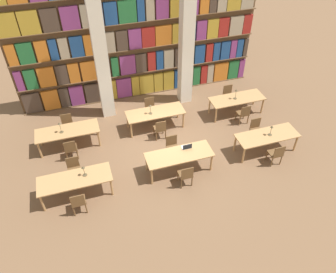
# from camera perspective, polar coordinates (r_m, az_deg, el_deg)

# --- Properties ---
(ground_plane) EXTENTS (40.00, 40.00, 0.00)m
(ground_plane) POSITION_cam_1_polar(r_m,az_deg,el_deg) (12.09, -0.18, -2.02)
(ground_plane) COLOR brown
(bookshelf_bank) EXTENTS (10.14, 0.35, 5.50)m
(bookshelf_bank) POSITION_cam_1_polar(r_m,az_deg,el_deg) (13.73, -5.13, 16.89)
(bookshelf_bank) COLOR brown
(bookshelf_bank) RESTS_ON ground_plane
(pillar_left) EXTENTS (0.50, 0.50, 6.00)m
(pillar_left) POSITION_cam_1_polar(r_m,az_deg,el_deg) (12.45, -11.90, 15.18)
(pillar_left) COLOR silver
(pillar_left) RESTS_ON ground_plane
(pillar_center) EXTENTS (0.50, 0.50, 6.00)m
(pillar_center) POSITION_cam_1_polar(r_m,az_deg,el_deg) (13.14, 3.28, 17.36)
(pillar_center) COLOR silver
(pillar_center) RESTS_ON ground_plane
(reading_table_0) EXTENTS (2.24, 0.82, 0.74)m
(reading_table_0) POSITION_cam_1_polar(r_m,az_deg,el_deg) (10.50, -15.91, -7.36)
(reading_table_0) COLOR tan
(reading_table_0) RESTS_ON ground_plane
(chair_0) EXTENTS (0.42, 0.40, 0.88)m
(chair_0) POSITION_cam_1_polar(r_m,az_deg,el_deg) (10.18, -15.36, -10.89)
(chair_0) COLOR brown
(chair_0) RESTS_ON ground_plane
(chair_1) EXTENTS (0.42, 0.40, 0.88)m
(chair_1) POSITION_cam_1_polar(r_m,az_deg,el_deg) (11.12, -16.07, -5.43)
(chair_1) COLOR brown
(chair_1) RESTS_ON ground_plane
(desk_lamp_0) EXTENTS (0.14, 0.14, 0.39)m
(desk_lamp_0) POSITION_cam_1_polar(r_m,az_deg,el_deg) (10.28, -14.49, -5.55)
(desk_lamp_0) COLOR brown
(desk_lamp_0) RESTS_ON reading_table_0
(reading_table_1) EXTENTS (2.24, 0.82, 0.74)m
(reading_table_1) POSITION_cam_1_polar(r_m,az_deg,el_deg) (10.85, 1.96, -3.39)
(reading_table_1) COLOR tan
(reading_table_1) RESTS_ON ground_plane
(chair_2) EXTENTS (0.42, 0.40, 0.88)m
(chair_2) POSITION_cam_1_polar(r_m,az_deg,el_deg) (10.53, 3.14, -6.65)
(chair_2) COLOR brown
(chair_2) RESTS_ON ground_plane
(chair_3) EXTENTS (0.42, 0.40, 0.88)m
(chair_3) POSITION_cam_1_polar(r_m,az_deg,el_deg) (11.46, 0.77, -1.75)
(chair_3) COLOR brown
(chair_3) RESTS_ON ground_plane
(laptop) EXTENTS (0.32, 0.22, 0.21)m
(laptop) POSITION_cam_1_polar(r_m,az_deg,el_deg) (11.01, 3.26, -1.83)
(laptop) COLOR silver
(laptop) RESTS_ON reading_table_1
(reading_table_2) EXTENTS (2.24, 0.82, 0.74)m
(reading_table_2) POSITION_cam_1_polar(r_m,az_deg,el_deg) (12.08, 16.86, -0.03)
(reading_table_2) COLOR tan
(reading_table_2) RESTS_ON ground_plane
(chair_4) EXTENTS (0.42, 0.40, 0.88)m
(chair_4) POSITION_cam_1_polar(r_m,az_deg,el_deg) (11.79, 18.34, -2.85)
(chair_4) COLOR brown
(chair_4) RESTS_ON ground_plane
(chair_5) EXTENTS (0.42, 0.40, 0.88)m
(chair_5) POSITION_cam_1_polar(r_m,az_deg,el_deg) (12.62, 15.10, 1.29)
(chair_5) COLOR brown
(chair_5) RESTS_ON ground_plane
(desk_lamp_1) EXTENTS (0.14, 0.14, 0.41)m
(desk_lamp_1) POSITION_cam_1_polar(r_m,az_deg,el_deg) (11.89, 17.57, 1.28)
(desk_lamp_1) COLOR brown
(desk_lamp_1) RESTS_ON reading_table_2
(reading_table_3) EXTENTS (2.24, 0.82, 0.74)m
(reading_table_3) POSITION_cam_1_polar(r_m,az_deg,el_deg) (12.29, -17.10, 0.74)
(reading_table_3) COLOR tan
(reading_table_3) RESTS_ON ground_plane
(chair_6) EXTENTS (0.42, 0.40, 0.88)m
(chair_6) POSITION_cam_1_polar(r_m,az_deg,el_deg) (11.88, -16.59, -2.00)
(chair_6) COLOR brown
(chair_6) RESTS_ON ground_plane
(chair_7) EXTENTS (0.42, 0.40, 0.88)m
(chair_7) POSITION_cam_1_polar(r_m,az_deg,el_deg) (12.96, -17.09, 2.01)
(chair_7) COLOR brown
(chair_7) RESTS_ON ground_plane
(desk_lamp_2) EXTENTS (0.14, 0.14, 0.44)m
(desk_lamp_2) POSITION_cam_1_polar(r_m,az_deg,el_deg) (12.05, -18.32, 1.80)
(desk_lamp_2) COLOR brown
(desk_lamp_2) RESTS_ON reading_table_3
(reading_table_4) EXTENTS (2.24, 0.82, 0.74)m
(reading_table_4) POSITION_cam_1_polar(r_m,az_deg,el_deg) (12.63, -2.23, 4.01)
(reading_table_4) COLOR tan
(reading_table_4) RESTS_ON ground_plane
(chair_8) EXTENTS (0.42, 0.40, 0.88)m
(chair_8) POSITION_cam_1_polar(r_m,az_deg,el_deg) (12.21, -1.38, 1.42)
(chair_8) COLOR brown
(chair_8) RESTS_ON ground_plane
(chair_9) EXTENTS (0.42, 0.40, 0.88)m
(chair_9) POSITION_cam_1_polar(r_m,az_deg,el_deg) (13.28, -3.09, 5.07)
(chair_9) COLOR brown
(chair_9) RESTS_ON ground_plane
(desk_lamp_3) EXTENTS (0.14, 0.14, 0.42)m
(desk_lamp_3) POSITION_cam_1_polar(r_m,az_deg,el_deg) (12.34, -3.10, 5.05)
(desk_lamp_3) COLOR brown
(desk_lamp_3) RESTS_ON reading_table_4
(reading_table_5) EXTENTS (2.24, 0.82, 0.74)m
(reading_table_5) POSITION_cam_1_polar(r_m,az_deg,el_deg) (13.67, 11.91, 6.29)
(reading_table_5) COLOR tan
(reading_table_5) RESTS_ON ground_plane
(chair_10) EXTENTS (0.42, 0.40, 0.88)m
(chair_10) POSITION_cam_1_polar(r_m,az_deg,el_deg) (13.28, 13.02, 3.95)
(chair_10) COLOR brown
(chair_10) RESTS_ON ground_plane
(chair_11) EXTENTS (0.42, 0.40, 0.88)m
(chair_11) POSITION_cam_1_polar(r_m,az_deg,el_deg) (14.26, 10.46, 7.19)
(chair_11) COLOR brown
(chair_11) RESTS_ON ground_plane
(desk_lamp_4) EXTENTS (0.14, 0.14, 0.45)m
(desk_lamp_4) POSITION_cam_1_polar(r_m,az_deg,el_deg) (13.41, 11.76, 7.53)
(desk_lamp_4) COLOR brown
(desk_lamp_4) RESTS_ON reading_table_5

